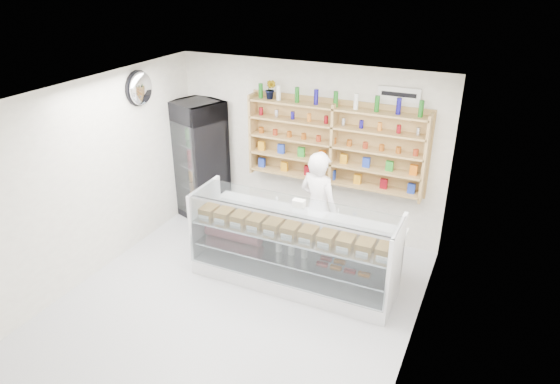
% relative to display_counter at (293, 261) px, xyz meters
% --- Properties ---
extents(room, '(5.00, 5.00, 5.00)m').
position_rel_display_counter_xyz_m(room, '(-0.48, -0.85, 1.05)').
color(room, silver).
rests_on(room, ground).
extents(display_counter, '(2.88, 0.86, 1.25)m').
position_rel_display_counter_xyz_m(display_counter, '(0.00, 0.00, 0.00)').
color(display_counter, white).
rests_on(display_counter, floor).
extents(shop_worker, '(0.74, 0.59, 1.76)m').
position_rel_display_counter_xyz_m(shop_worker, '(0.10, 0.69, 0.53)').
color(shop_worker, white).
rests_on(shop_worker, floor).
extents(drinks_cooler, '(0.95, 0.93, 2.07)m').
position_rel_display_counter_xyz_m(drinks_cooler, '(-2.33, 1.29, 0.69)').
color(drinks_cooler, black).
rests_on(drinks_cooler, floor).
extents(wall_shelving, '(2.84, 0.28, 1.33)m').
position_rel_display_counter_xyz_m(wall_shelving, '(0.02, 1.49, 1.25)').
color(wall_shelving, '#A3814D').
rests_on(wall_shelving, back_wall).
extents(potted_plant, '(0.19, 0.16, 0.31)m').
position_rel_display_counter_xyz_m(potted_plant, '(-1.06, 1.49, 2.00)').
color(potted_plant, '#1E6626').
rests_on(potted_plant, wall_shelving).
extents(security_mirror, '(0.15, 0.50, 0.50)m').
position_rel_display_counter_xyz_m(security_mirror, '(-2.65, 0.35, 2.10)').
color(security_mirror, silver).
rests_on(security_mirror, left_wall).
extents(wall_sign, '(0.62, 0.03, 0.20)m').
position_rel_display_counter_xyz_m(wall_sign, '(0.92, 1.62, 2.10)').
color(wall_sign, white).
rests_on(wall_sign, back_wall).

